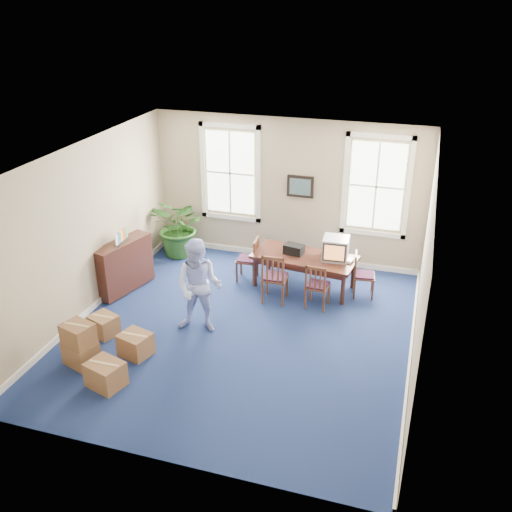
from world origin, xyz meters
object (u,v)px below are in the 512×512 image
(credenza, at_px, (124,267))
(conference_table, at_px, (304,271))
(potted_plant, at_px, (180,227))
(cardboard_boxes, at_px, (93,342))
(man, at_px, (199,287))
(chair_near_left, at_px, (275,276))
(crt_tv, at_px, (336,248))

(credenza, bearing_deg, conference_table, 34.44)
(potted_plant, bearing_deg, cardboard_boxes, -85.73)
(man, xyz_separation_m, potted_plant, (-1.61, 2.81, -0.17))
(credenza, height_order, cardboard_boxes, credenza)
(conference_table, relative_size, chair_near_left, 1.99)
(man, bearing_deg, chair_near_left, 49.41)
(crt_tv, xyz_separation_m, potted_plant, (-3.65, 0.62, -0.23))
(crt_tv, xyz_separation_m, cardboard_boxes, (-3.33, -3.62, -0.54))
(crt_tv, height_order, cardboard_boxes, crt_tv)
(crt_tv, bearing_deg, potted_plant, 167.12)
(conference_table, height_order, crt_tv, crt_tv)
(crt_tv, relative_size, credenza, 0.41)
(credenza, bearing_deg, chair_near_left, 24.51)
(man, relative_size, credenza, 1.33)
(credenza, bearing_deg, man, -9.50)
(man, distance_m, credenza, 2.27)
(conference_table, distance_m, man, 2.62)
(conference_table, bearing_deg, man, -116.33)
(potted_plant, distance_m, cardboard_boxes, 4.26)
(crt_tv, distance_m, chair_near_left, 1.34)
(man, bearing_deg, crt_tv, 41.33)
(chair_near_left, bearing_deg, man, 53.06)
(chair_near_left, height_order, cardboard_boxes, chair_near_left)
(potted_plant, height_order, cardboard_boxes, potted_plant)
(crt_tv, bearing_deg, chair_near_left, -147.17)
(conference_table, xyz_separation_m, chair_near_left, (-0.42, -0.71, 0.17))
(conference_table, bearing_deg, cardboard_boxes, -120.00)
(credenza, relative_size, potted_plant, 0.94)
(chair_near_left, distance_m, man, 1.78)
(potted_plant, bearing_deg, conference_table, -12.45)
(conference_table, height_order, cardboard_boxes, cardboard_boxes)
(man, relative_size, cardboard_boxes, 1.28)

